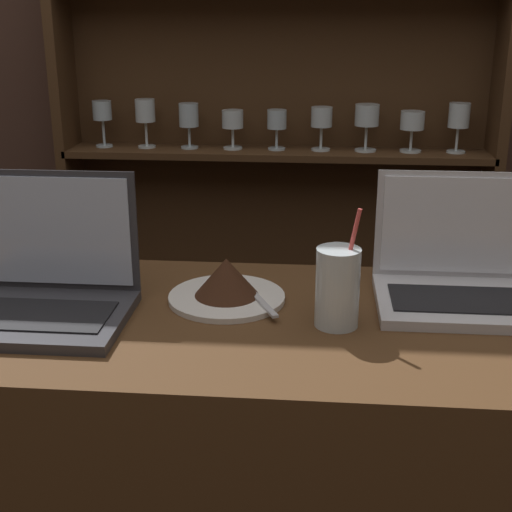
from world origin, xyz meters
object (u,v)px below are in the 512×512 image
Objects in this scene: laptop_far at (464,274)px; cake_plate at (227,284)px; water_glass at (338,287)px; laptop_near at (40,285)px.

cake_plate is (-0.42, -0.04, -0.02)m from laptop_far.
laptop_near is at bearing 179.51° from water_glass.
laptop_near is 0.50m from water_glass.
water_glass is at bearing -24.49° from cake_plate.
laptop_far reaches higher than water_glass.
laptop_far reaches higher than cake_plate.
cake_plate is at bearing 15.22° from laptop_near.
laptop_near reaches higher than cake_plate.
laptop_far is at bearing 5.57° from cake_plate.
laptop_near is 1.54× the size of water_glass.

